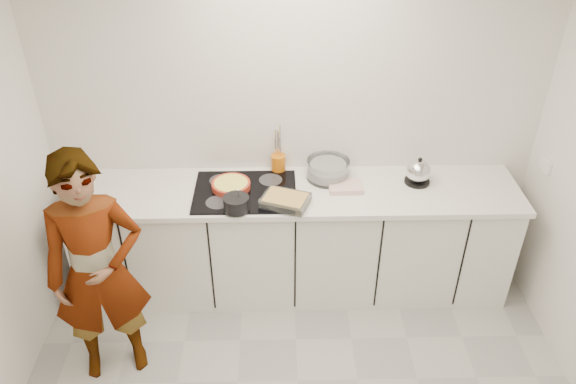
{
  "coord_description": "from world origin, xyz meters",
  "views": [
    {
      "loc": [
        -0.11,
        -2.05,
        3.12
      ],
      "look_at": [
        -0.05,
        1.05,
        1.05
      ],
      "focal_mm": 35.0,
      "sensor_mm": 36.0,
      "label": 1
    }
  ],
  "objects_px": {
    "utensil_crock": "(278,163)",
    "cook": "(98,272)",
    "tart_dish": "(231,185)",
    "saucepan": "(236,203)",
    "hob": "(245,192)",
    "kettle": "(418,172)",
    "mixing_bowl": "(328,170)",
    "baking_dish": "(285,200)"
  },
  "relations": [
    {
      "from": "kettle",
      "to": "saucepan",
      "type": "bearing_deg",
      "value": -165.66
    },
    {
      "from": "saucepan",
      "to": "cook",
      "type": "distance_m",
      "value": 0.97
    },
    {
      "from": "mixing_bowl",
      "to": "utensil_crock",
      "type": "relative_size",
      "value": 2.98
    },
    {
      "from": "mixing_bowl",
      "to": "utensil_crock",
      "type": "height_order",
      "value": "mixing_bowl"
    },
    {
      "from": "cook",
      "to": "utensil_crock",
      "type": "bearing_deg",
      "value": 27.08
    },
    {
      "from": "hob",
      "to": "mixing_bowl",
      "type": "relative_size",
      "value": 1.81
    },
    {
      "from": "utensil_crock",
      "to": "kettle",
      "type": "bearing_deg",
      "value": -10.2
    },
    {
      "from": "mixing_bowl",
      "to": "saucepan",
      "type": "bearing_deg",
      "value": -147.75
    },
    {
      "from": "cook",
      "to": "mixing_bowl",
      "type": "bearing_deg",
      "value": 16.39
    },
    {
      "from": "utensil_crock",
      "to": "cook",
      "type": "height_order",
      "value": "cook"
    },
    {
      "from": "hob",
      "to": "cook",
      "type": "relative_size",
      "value": 0.44
    },
    {
      "from": "hob",
      "to": "tart_dish",
      "type": "relative_size",
      "value": 2.06
    },
    {
      "from": "mixing_bowl",
      "to": "kettle",
      "type": "relative_size",
      "value": 1.8
    },
    {
      "from": "cook",
      "to": "tart_dish",
      "type": "bearing_deg",
      "value": 29.54
    },
    {
      "from": "tart_dish",
      "to": "saucepan",
      "type": "height_order",
      "value": "saucepan"
    },
    {
      "from": "kettle",
      "to": "cook",
      "type": "relative_size",
      "value": 0.13
    },
    {
      "from": "baking_dish",
      "to": "mixing_bowl",
      "type": "bearing_deg",
      "value": 47.91
    },
    {
      "from": "hob",
      "to": "saucepan",
      "type": "distance_m",
      "value": 0.24
    },
    {
      "from": "saucepan",
      "to": "baking_dish",
      "type": "height_order",
      "value": "saucepan"
    },
    {
      "from": "tart_dish",
      "to": "cook",
      "type": "xyz_separation_m",
      "value": [
        -0.77,
        -0.76,
        -0.13
      ]
    },
    {
      "from": "saucepan",
      "to": "kettle",
      "type": "relative_size",
      "value": 1.05
    },
    {
      "from": "saucepan",
      "to": "kettle",
      "type": "height_order",
      "value": "kettle"
    },
    {
      "from": "baking_dish",
      "to": "mixing_bowl",
      "type": "height_order",
      "value": "mixing_bowl"
    },
    {
      "from": "mixing_bowl",
      "to": "cook",
      "type": "xyz_separation_m",
      "value": [
        -1.47,
        -0.91,
        -0.16
      ]
    },
    {
      "from": "mixing_bowl",
      "to": "utensil_crock",
      "type": "bearing_deg",
      "value": 164.18
    },
    {
      "from": "mixing_bowl",
      "to": "utensil_crock",
      "type": "xyz_separation_m",
      "value": [
        -0.36,
        0.1,
        -0.0
      ]
    },
    {
      "from": "tart_dish",
      "to": "saucepan",
      "type": "relative_size",
      "value": 1.51
    },
    {
      "from": "baking_dish",
      "to": "kettle",
      "type": "distance_m",
      "value": 1.0
    },
    {
      "from": "utensil_crock",
      "to": "cook",
      "type": "relative_size",
      "value": 0.08
    },
    {
      "from": "saucepan",
      "to": "cook",
      "type": "height_order",
      "value": "cook"
    },
    {
      "from": "baking_dish",
      "to": "kettle",
      "type": "relative_size",
      "value": 1.67
    },
    {
      "from": "tart_dish",
      "to": "hob",
      "type": "bearing_deg",
      "value": -22.01
    },
    {
      "from": "saucepan",
      "to": "utensil_crock",
      "type": "bearing_deg",
      "value": 60.86
    },
    {
      "from": "hob",
      "to": "utensil_crock",
      "type": "xyz_separation_m",
      "value": [
        0.24,
        0.29,
        0.06
      ]
    },
    {
      "from": "kettle",
      "to": "tart_dish",
      "type": "bearing_deg",
      "value": -177.26
    },
    {
      "from": "mixing_bowl",
      "to": "kettle",
      "type": "height_order",
      "value": "kettle"
    },
    {
      "from": "hob",
      "to": "baking_dish",
      "type": "distance_m",
      "value": 0.33
    },
    {
      "from": "baking_dish",
      "to": "utensil_crock",
      "type": "relative_size",
      "value": 2.75
    },
    {
      "from": "hob",
      "to": "saucepan",
      "type": "height_order",
      "value": "saucepan"
    },
    {
      "from": "hob",
      "to": "baking_dish",
      "type": "relative_size",
      "value": 1.96
    },
    {
      "from": "saucepan",
      "to": "baking_dish",
      "type": "relative_size",
      "value": 0.63
    },
    {
      "from": "tart_dish",
      "to": "kettle",
      "type": "relative_size",
      "value": 1.58
    }
  ]
}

